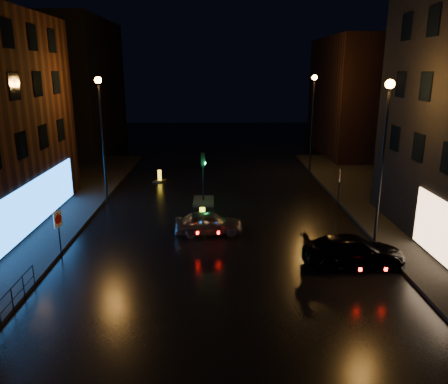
{
  "coord_description": "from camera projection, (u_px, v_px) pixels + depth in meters",
  "views": [
    {
      "loc": [
        -0.36,
        -14.76,
        8.83
      ],
      "look_at": [
        0.07,
        6.58,
        2.8
      ],
      "focal_mm": 35.0,
      "sensor_mm": 36.0,
      "label": 1
    }
  ],
  "objects": [
    {
      "name": "traffic_signal",
      "position": [
        203.0,
        195.0,
        29.92
      ],
      "size": [
        1.4,
        2.4,
        3.45
      ],
      "color": "black",
      "rests_on": "ground"
    },
    {
      "name": "building_far_right",
      "position": [
        360.0,
        97.0,
        46.05
      ],
      "size": [
        8.0,
        14.0,
        12.0
      ],
      "primitive_type": "cube",
      "color": "black",
      "rests_on": "ground"
    },
    {
      "name": "street_lamp_rnear",
      "position": [
        384.0,
        139.0,
        21.02
      ],
      "size": [
        0.44,
        0.44,
        8.37
      ],
      "color": "black",
      "rests_on": "ground"
    },
    {
      "name": "street_lamp_lfar",
      "position": [
        101.0,
        121.0,
        28.42
      ],
      "size": [
        0.44,
        0.44,
        8.37
      ],
      "color": "black",
      "rests_on": "ground"
    },
    {
      "name": "road_sign_left",
      "position": [
        58.0,
        223.0,
        20.68
      ],
      "size": [
        0.21,
        0.57,
        2.38
      ],
      "rotation": [
        0.0,
        0.0,
        -0.28
      ],
      "color": "black",
      "rests_on": "ground"
    },
    {
      "name": "ground",
      "position": [
        226.0,
        310.0,
        16.61
      ],
      "size": [
        120.0,
        120.0,
        0.0
      ],
      "primitive_type": "plane",
      "color": "black",
      "rests_on": "ground"
    },
    {
      "name": "building_far_left",
      "position": [
        73.0,
        86.0,
        48.07
      ],
      "size": [
        8.0,
        16.0,
        14.0
      ],
      "primitive_type": "cube",
      "color": "black",
      "rests_on": "ground"
    },
    {
      "name": "bollard_near",
      "position": [
        202.0,
        222.0,
        25.44
      ],
      "size": [
        0.96,
        1.33,
        1.1
      ],
      "rotation": [
        0.0,
        0.0,
        0.1
      ],
      "color": "black",
      "rests_on": "ground"
    },
    {
      "name": "dark_sedan",
      "position": [
        354.0,
        251.0,
        20.24
      ],
      "size": [
        4.76,
        1.99,
        1.38
      ],
      "primitive_type": "imported",
      "rotation": [
        0.0,
        0.0,
        1.58
      ],
      "color": "black",
      "rests_on": "ground"
    },
    {
      "name": "bollard_far",
      "position": [
        160.0,
        179.0,
        35.49
      ],
      "size": [
        1.1,
        1.27,
        0.94
      ],
      "rotation": [
        0.0,
        0.0,
        -0.43
      ],
      "color": "black",
      "rests_on": "ground"
    },
    {
      "name": "street_lamp_rfar",
      "position": [
        313.0,
        110.0,
        36.41
      ],
      "size": [
        0.44,
        0.44,
        8.37
      ],
      "color": "black",
      "rests_on": "ground"
    },
    {
      "name": "road_sign_right",
      "position": [
        339.0,
        179.0,
        29.04
      ],
      "size": [
        0.17,
        0.58,
        2.4
      ],
      "rotation": [
        0.0,
        0.0,
        2.93
      ],
      "color": "black",
      "rests_on": "ground"
    },
    {
      "name": "silver_hatchback",
      "position": [
        209.0,
        223.0,
        24.11
      ],
      "size": [
        3.83,
        1.77,
        1.27
      ],
      "primitive_type": "imported",
      "rotation": [
        0.0,
        0.0,
        1.64
      ],
      "color": "#95979C",
      "rests_on": "ground"
    }
  ]
}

